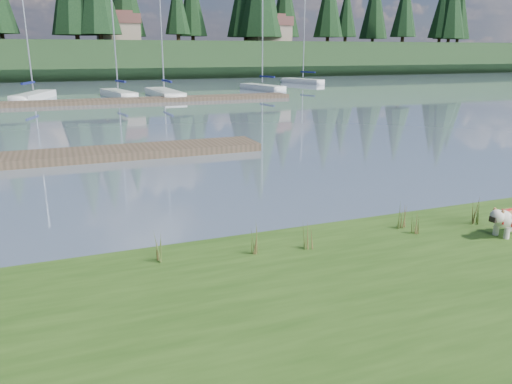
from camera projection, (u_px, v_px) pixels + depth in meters
name	position (u px, v px, depth m)	size (l,w,h in m)	color
ground	(106.00, 103.00, 38.35)	(200.00, 200.00, 0.00)	gray
bank	(387.00, 368.00, 6.04)	(60.00, 9.00, 0.35)	#315419
ridge	(78.00, 60.00, 76.19)	(200.00, 20.00, 5.00)	black
bulldog	(509.00, 217.00, 9.82)	(1.01, 0.51, 0.59)	silver
dock_near	(47.00, 157.00, 18.09)	(16.00, 2.00, 0.30)	#4C3D2C
dock_far	(133.00, 100.00, 39.01)	(26.00, 2.20, 0.30)	#4C3D2C
sailboat_bg_1	(37.00, 95.00, 41.72)	(3.71, 7.67, 11.34)	white
sailboat_bg_2	(116.00, 93.00, 43.65)	(2.70, 7.39, 10.97)	white
sailboat_bg_3	(162.00, 92.00, 44.48)	(2.10, 9.25, 13.37)	white
sailboat_bg_4	(259.00, 87.00, 51.11)	(2.84, 7.23, 10.56)	white
sailboat_bg_5	(300.00, 81.00, 61.70)	(3.42, 6.89, 9.87)	white
weed_0	(256.00, 239.00, 8.94)	(0.17, 0.14, 0.65)	#475B23
weed_1	(305.00, 238.00, 9.20)	(0.17, 0.14, 0.50)	#475B23
weed_2	(402.00, 216.00, 10.27)	(0.17, 0.14, 0.60)	#475B23
weed_3	(159.00, 248.00, 8.63)	(0.17, 0.14, 0.58)	#475B23
weed_4	(413.00, 224.00, 9.93)	(0.17, 0.14, 0.47)	#475B23
weed_5	(475.00, 212.00, 10.48)	(0.17, 0.14, 0.62)	#475B23
mud_lip	(255.00, 248.00, 10.01)	(60.00, 0.50, 0.14)	#33281C
conifer_5	(177.00, 4.00, 76.48)	(3.96, 3.96, 10.35)	#382619
conifer_7	(329.00, 1.00, 86.47)	(5.28, 5.28, 13.20)	#382619
conifer_8	(405.00, 6.00, 87.63)	(4.62, 4.62, 11.77)	#382619
conifer_9	(452.00, 2.00, 94.50)	(5.94, 5.94, 14.62)	#382619
house_1	(118.00, 27.00, 75.18)	(6.30, 5.30, 4.65)	gray
house_2	(269.00, 29.00, 81.80)	(6.30, 5.30, 4.65)	gray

